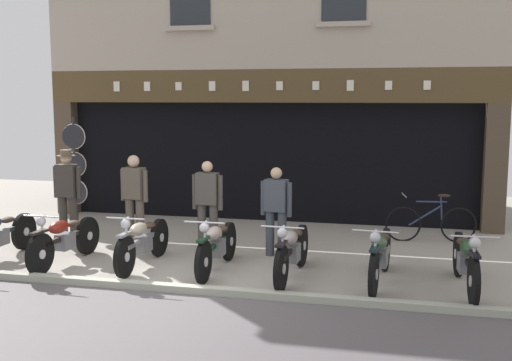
# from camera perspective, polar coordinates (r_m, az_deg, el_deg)

# --- Properties ---
(ground) EXTENTS (21.89, 22.00, 0.18)m
(ground) POSITION_cam_1_polar(r_m,az_deg,el_deg) (7.93, -9.19, -12.73)
(ground) COLOR #9F978B
(shop_facade) EXTENTS (10.19, 4.42, 6.63)m
(shop_facade) POSITION_cam_1_polar(r_m,az_deg,el_deg) (15.13, 2.27, 4.12)
(shop_facade) COLOR black
(shop_facade) RESTS_ON ground
(motorcycle_left) EXTENTS (0.62, 1.99, 0.92)m
(motorcycle_left) POSITION_cam_1_polar(r_m,az_deg,el_deg) (10.58, -17.29, -5.14)
(motorcycle_left) COLOR black
(motorcycle_left) RESTS_ON ground
(motorcycle_center_left) EXTENTS (0.62, 1.99, 0.92)m
(motorcycle_center_left) POSITION_cam_1_polar(r_m,az_deg,el_deg) (10.13, -10.45, -5.49)
(motorcycle_center_left) COLOR black
(motorcycle_center_left) RESTS_ON ground
(motorcycle_center) EXTENTS (0.62, 1.99, 0.91)m
(motorcycle_center) POSITION_cam_1_polar(r_m,az_deg,el_deg) (9.72, -3.67, -5.95)
(motorcycle_center) COLOR black
(motorcycle_center) RESTS_ON ground
(motorcycle_center_right) EXTENTS (0.62, 2.09, 0.93)m
(motorcycle_center_right) POSITION_cam_1_polar(r_m,az_deg,el_deg) (9.34, 3.34, -6.45)
(motorcycle_center_right) COLOR black
(motorcycle_center_right) RESTS_ON ground
(motorcycle_right) EXTENTS (0.62, 2.11, 0.93)m
(motorcycle_right) POSITION_cam_1_polar(r_m,az_deg,el_deg) (9.26, 11.40, -6.72)
(motorcycle_right) COLOR black
(motorcycle_right) RESTS_ON ground
(motorcycle_far_right) EXTENTS (0.62, 2.12, 0.93)m
(motorcycle_far_right) POSITION_cam_1_polar(r_m,az_deg,el_deg) (9.25, 18.82, -6.98)
(motorcycle_far_right) COLOR black
(motorcycle_far_right) RESTS_ON ground
(salesman_left) EXTENTS (0.56, 0.34, 1.75)m
(salesman_left) POSITION_cam_1_polar(r_m,az_deg,el_deg) (12.05, -17.02, -0.95)
(salesman_left) COLOR #38332D
(salesman_left) RESTS_ON ground
(shopkeeper_center) EXTENTS (0.55, 0.28, 1.68)m
(shopkeeper_center) POSITION_cam_1_polar(r_m,az_deg,el_deg) (11.37, -11.16, -1.44)
(shopkeeper_center) COLOR brown
(shopkeeper_center) RESTS_ON ground
(salesman_right) EXTENTS (0.56, 0.25, 1.61)m
(salesman_right) POSITION_cam_1_polar(r_m,az_deg,el_deg) (10.88, -4.49, -1.99)
(salesman_right) COLOR #47423D
(salesman_right) RESTS_ON ground
(assistant_far_right) EXTENTS (0.55, 0.28, 1.54)m
(assistant_far_right) POSITION_cam_1_polar(r_m,az_deg,el_deg) (10.54, 1.87, -2.53)
(assistant_far_right) COLOR #3D424C
(assistant_far_right) RESTS_ON ground
(tyre_sign_pole) EXTENTS (0.54, 0.06, 2.29)m
(tyre_sign_pole) POSITION_cam_1_polar(r_m,az_deg,el_deg) (13.66, -16.39, 1.36)
(tyre_sign_pole) COLOR #232328
(tyre_sign_pole) RESTS_ON ground
(advert_board_near) EXTENTS (0.81, 0.03, 0.91)m
(advert_board_near) POSITION_cam_1_polar(r_m,az_deg,el_deg) (13.31, 9.54, 2.71)
(advert_board_near) COLOR silver
(leaning_bicycle) EXTENTS (1.69, 0.50, 0.93)m
(leaning_bicycle) POSITION_cam_1_polar(r_m,az_deg,el_deg) (12.15, 15.88, -3.74)
(leaning_bicycle) COLOR black
(leaning_bicycle) RESTS_ON ground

